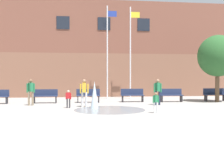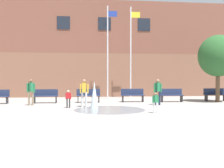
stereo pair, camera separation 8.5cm
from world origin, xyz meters
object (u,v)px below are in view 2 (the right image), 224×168
child_running (156,101)px  street_tree_near_building (218,56)px  park_bench_under_right_flagpole (133,95)px  park_bench_near_trashcan (171,95)px  adult_in_red (84,91)px  park_bench_far_right (215,94)px  adult_near_bench (158,90)px  flagpole_left (108,49)px  flagpole_right (131,50)px  park_bench_left_of_flagpoles (46,96)px  park_bench_under_left_flagpole (88,95)px  adult_watching (31,90)px  child_in_fountain (68,98)px

child_running → street_tree_near_building: street_tree_near_building is taller
child_running → park_bench_under_right_flagpole: bearing=-122.1°
park_bench_near_trashcan → adult_in_red: (-6.04, -2.49, 0.45)m
park_bench_far_right → adult_near_bench: 5.37m
park_bench_under_right_flagpole → flagpole_left: 4.66m
adult_in_red → flagpole_right: flagpole_right is taller
park_bench_far_right → child_running: child_running is taller
park_bench_left_of_flagpoles → child_running: (5.85, -5.67, 0.10)m
park_bench_under_left_flagpole → child_running: child_running is taller
park_bench_under_right_flagpole → street_tree_near_building: size_ratio=0.35×
park_bench_under_left_flagpole → child_running: 6.50m
park_bench_left_of_flagpoles → child_running: 8.15m
adult_watching → street_tree_near_building: bearing=-123.4°
child_running → flagpole_left: bearing=-112.6°
park_bench_under_right_flagpole → adult_in_red: adult_in_red is taller
park_bench_left_of_flagpoles → flagpole_left: 6.35m
park_bench_near_trashcan → flagpole_left: 6.18m
park_bench_far_right → flagpole_left: flagpole_left is taller
adult_in_red → flagpole_left: size_ratio=0.22×
park_bench_far_right → child_in_fountain: size_ratio=1.62×
adult_in_red → flagpole_left: (1.93, 5.58, 2.98)m
park_bench_far_right → flagpole_right: flagpole_right is taller
park_bench_far_right → park_bench_under_left_flagpole: bearing=-179.9°
park_bench_near_trashcan → child_in_fountain: (-6.92, -2.85, 0.10)m
park_bench_left_of_flagpoles → park_bench_under_right_flagpole: 5.89m
park_bench_under_left_flagpole → adult_near_bench: 4.74m
child_in_fountain → flagpole_left: size_ratio=0.13×
park_bench_far_right → adult_near_bench: adult_near_bench is taller
child_running → flagpole_right: flagpole_right is taller
flagpole_right → park_bench_left_of_flagpoles: bearing=-155.0°
street_tree_near_building → flagpole_right: bearing=146.4°
park_bench_under_left_flagpole → park_bench_far_right: bearing=0.1°
park_bench_under_left_flagpole → child_running: (3.02, -5.75, 0.10)m
child_in_fountain → adult_in_red: bearing=36.6°
park_bench_far_right → adult_watching: (-12.56, -1.50, 0.45)m
park_bench_left_of_flagpoles → park_bench_under_left_flagpole: same height
adult_in_red → flagpole_left: 6.61m
child_running → adult_near_bench: adult_near_bench is taller
child_in_fountain → adult_near_bench: adult_near_bench is taller
park_bench_under_left_flagpole → child_in_fountain: bearing=-111.2°
child_in_fountain → adult_watching: adult_watching is taller
park_bench_under_right_flagpole → adult_near_bench: (1.13, -2.25, 0.45)m
park_bench_near_trashcan → flagpole_right: flagpole_right is taller
child_in_fountain → park_bench_near_trashcan: bearing=36.9°
child_in_fountain → adult_watching: (-2.32, 1.58, 0.35)m
park_bench_near_trashcan → adult_near_bench: size_ratio=1.01×
adult_near_bench → street_tree_near_building: size_ratio=0.34×
adult_near_bench → street_tree_near_building: street_tree_near_building is taller
park_bench_under_right_flagpole → park_bench_left_of_flagpoles: bearing=-178.6°
park_bench_far_right → child_in_fountain: (-10.24, -3.08, 0.10)m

